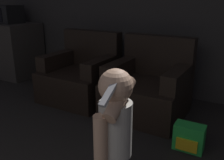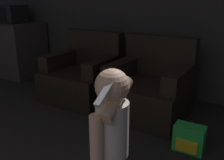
# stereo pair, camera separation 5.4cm
# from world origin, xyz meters

# --- Properties ---
(armchair_left) EXTENTS (0.86, 0.83, 0.88)m
(armchair_left) POSITION_xyz_m (-0.85, 3.79, 0.31)
(armchair_left) COLOR black
(armchair_left) RESTS_ON ground_plane
(armchair_right) EXTENTS (0.88, 0.85, 0.88)m
(armchair_right) POSITION_xyz_m (0.11, 3.79, 0.31)
(armchair_right) COLOR black
(armchair_right) RESTS_ON ground_plane
(person_toddler) EXTENTS (0.20, 0.36, 0.93)m
(person_toddler) POSITION_xyz_m (0.43, 2.38, 0.55)
(person_toddler) COLOR #28282D
(person_toddler) RESTS_ON ground_plane
(toy_backpack) EXTENTS (0.26, 0.17, 0.24)m
(toy_backpack) POSITION_xyz_m (0.72, 3.24, 0.12)
(toy_backpack) COLOR green
(toy_backpack) RESTS_ON ground_plane
(kitchen_counter) EXTENTS (1.00, 0.69, 0.90)m
(kitchen_counter) POSITION_xyz_m (-2.60, 4.09, 0.45)
(kitchen_counter) COLOR #38332D
(kitchen_counter) RESTS_ON ground_plane
(microwave) EXTENTS (0.51, 0.37, 0.29)m
(microwave) POSITION_xyz_m (-2.58, 4.08, 1.05)
(microwave) COLOR black
(microwave) RESTS_ON kitchen_counter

